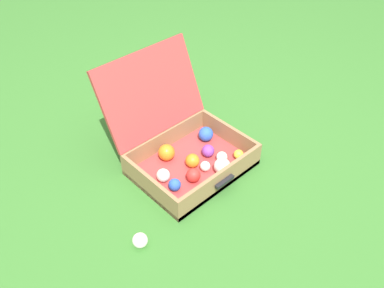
# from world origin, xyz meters

# --- Properties ---
(ground_plane) EXTENTS (16.00, 16.00, 0.00)m
(ground_plane) POSITION_xyz_m (0.00, 0.00, 0.00)
(ground_plane) COLOR #336B28
(open_suitcase) EXTENTS (0.55, 0.61, 0.51)m
(open_suitcase) POSITION_xyz_m (0.07, 0.14, 0.11)
(open_suitcase) COLOR #B23838
(open_suitcase) RESTS_ON ground
(stray_ball_on_grass) EXTENTS (0.06, 0.06, 0.06)m
(stray_ball_on_grass) POSITION_xyz_m (-0.40, -0.12, 0.03)
(stray_ball_on_grass) COLOR white
(stray_ball_on_grass) RESTS_ON ground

